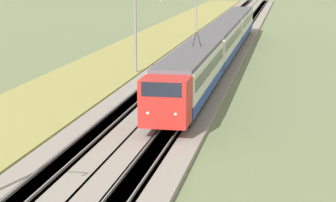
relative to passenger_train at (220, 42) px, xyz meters
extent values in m
cube|color=gray|center=(-5.18, 4.25, -2.25)|extent=(240.00, 4.40, 0.30)
cube|color=gray|center=(-5.18, 0.00, -2.25)|extent=(240.00, 4.40, 0.30)
cube|color=#4C4238|center=(-5.18, 4.25, -2.25)|extent=(240.00, 1.57, 0.30)
cube|color=gray|center=(-5.18, 4.79, -2.03)|extent=(240.00, 0.07, 0.15)
cube|color=gray|center=(-5.18, 3.72, -2.03)|extent=(240.00, 0.07, 0.15)
cube|color=#4C4238|center=(-5.18, 0.00, -2.25)|extent=(240.00, 1.57, 0.30)
cube|color=gray|center=(-5.18, 0.53, -2.03)|extent=(240.00, 0.07, 0.15)
cube|color=gray|center=(-5.18, -0.53, -2.03)|extent=(240.00, 0.07, 0.15)
cube|color=#99934C|center=(-5.18, 11.14, -2.34)|extent=(240.00, 8.44, 0.12)
cube|color=red|center=(-29.93, 0.00, -0.01)|extent=(2.42, 2.80, 2.78)
cube|color=black|center=(-30.29, 0.00, 0.92)|extent=(1.75, 2.33, 0.83)
sphere|color=#F2EAC6|center=(-31.09, 0.80, -0.47)|extent=(0.20, 0.20, 0.20)
sphere|color=#F2EAC6|center=(-31.09, -0.80, -0.47)|extent=(0.20, 0.20, 0.20)
cube|color=navy|center=(-19.85, 0.00, -1.01)|extent=(17.74, 2.92, 0.78)
cube|color=silver|center=(-19.85, 0.00, 0.38)|extent=(17.74, 2.92, 2.00)
cube|color=black|center=(-19.85, 0.00, 0.54)|extent=(16.32, 2.94, 0.84)
cube|color=#515156|center=(-19.85, 0.00, 1.50)|extent=(17.74, 2.68, 0.25)
cube|color=black|center=(-19.85, 0.00, -1.68)|extent=(16.85, 2.48, 0.55)
cylinder|color=black|center=(-26.92, 0.53, -1.52)|extent=(0.86, 0.12, 0.86)
cylinder|color=black|center=(-26.92, -0.53, -1.52)|extent=(0.86, 0.12, 0.86)
cube|color=navy|center=(-0.30, 0.00, -1.01)|extent=(20.16, 2.92, 0.78)
cube|color=silver|center=(-0.30, 0.00, 0.38)|extent=(20.16, 2.92, 2.00)
cube|color=black|center=(-0.30, 0.00, 0.54)|extent=(18.55, 2.94, 0.84)
cube|color=#515156|center=(-0.30, 0.00, 1.50)|extent=(20.16, 2.68, 0.25)
cube|color=black|center=(-0.30, 0.00, -1.68)|extent=(19.15, 2.48, 0.55)
cube|color=navy|center=(20.46, 0.00, -1.01)|extent=(20.16, 2.92, 0.78)
cube|color=silver|center=(20.46, 0.00, 0.38)|extent=(20.16, 2.92, 2.00)
cube|color=black|center=(20.46, 0.00, 0.54)|extent=(18.55, 2.94, 0.84)
cube|color=#515156|center=(20.46, 0.00, 1.50)|extent=(20.16, 2.68, 0.25)
cube|color=black|center=(20.46, 0.00, -1.68)|extent=(19.15, 2.48, 0.55)
cylinder|color=black|center=(-17.19, 0.17, 2.18)|extent=(0.06, 0.33, 1.08)
cylinder|color=black|center=(-17.19, -0.17, 2.18)|extent=(0.06, 0.33, 1.08)
cube|color=black|center=(-26.92, 0.00, -2.40)|extent=(0.10, 0.10, 0.00)
cylinder|color=slate|center=(-6.70, 7.33, 1.65)|extent=(0.22, 0.22, 8.09)
cylinder|color=slate|center=(33.51, 7.33, 1.60)|extent=(0.22, 0.22, 8.00)
camera|label=1|loc=(-66.56, -7.02, 7.90)|focal=70.00mm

